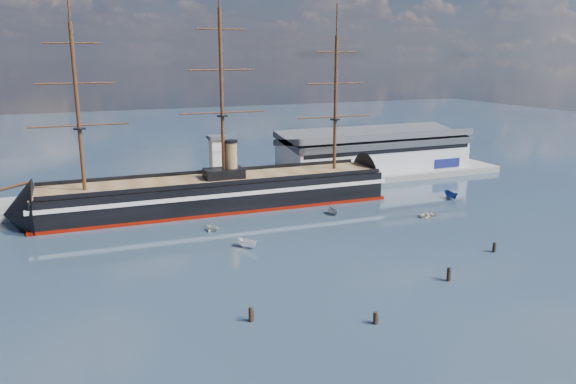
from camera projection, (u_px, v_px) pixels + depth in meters
name	position (u px, v px, depth m)	size (l,w,h in m)	color
ground	(246.00, 229.00, 128.39)	(600.00, 600.00, 0.00)	#253244
quay	(239.00, 191.00, 164.37)	(180.00, 18.00, 2.00)	slate
warehouse	(374.00, 151.00, 184.27)	(63.00, 21.00, 11.60)	#B7BABC
quay_tower	(218.00, 161.00, 156.70)	(5.00, 5.00, 15.00)	silver
warship	(211.00, 193.00, 144.22)	(113.10, 18.80, 53.94)	black
motorboat_a	(248.00, 248.00, 115.71)	(5.88, 2.15, 2.35)	white
motorboat_c	(333.00, 215.00, 139.70)	(4.92, 1.80, 1.97)	gray
motorboat_d	(212.00, 231.00, 126.73)	(6.17, 2.68, 2.26)	beige
motorboat_e	(429.00, 217.00, 137.85)	(3.17, 1.27, 1.48)	beige
motorboat_f	(451.00, 199.00, 155.10)	(6.37, 2.34, 2.55)	navy
piling_near_left	(251.00, 321.00, 83.76)	(0.64, 0.64, 2.97)	black
piling_near_mid	(375.00, 324.00, 82.99)	(0.64, 0.64, 2.60)	black
piling_near_right	(448.00, 281.00, 98.70)	(0.64, 0.64, 3.26)	black
piling_far_right	(494.00, 252.00, 113.17)	(0.64, 0.64, 2.76)	black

